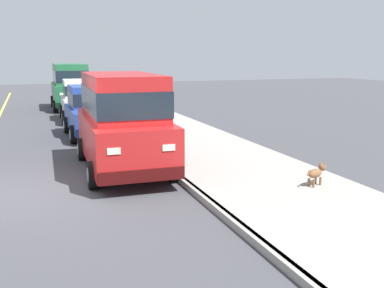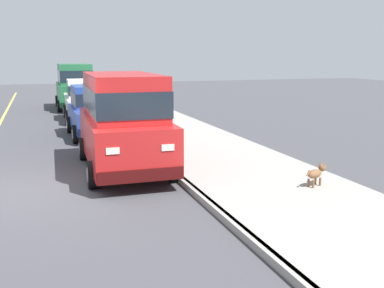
% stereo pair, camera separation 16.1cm
% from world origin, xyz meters
% --- Properties ---
extents(ground_plane, '(80.00, 80.00, 0.00)m').
position_xyz_m(ground_plane, '(0.00, 0.00, 0.00)').
color(ground_plane, '#424247').
extents(curb, '(0.16, 64.00, 0.14)m').
position_xyz_m(curb, '(3.20, 0.00, 0.07)').
color(curb, gray).
rests_on(curb, ground).
extents(sidewalk, '(3.60, 64.00, 0.14)m').
position_xyz_m(sidewalk, '(5.00, 0.00, 0.07)').
color(sidewalk, '#99968E').
rests_on(sidewalk, ground).
extents(car_red_van, '(2.23, 4.95, 2.52)m').
position_xyz_m(car_red_van, '(2.15, 1.16, 1.39)').
color(car_red_van, red).
rests_on(car_red_van, ground).
extents(car_blue_hatchback, '(2.01, 3.83, 1.88)m').
position_xyz_m(car_blue_hatchback, '(2.08, 6.54, 0.98)').
color(car_blue_hatchback, '#28479E').
rests_on(car_blue_hatchback, ground).
extents(car_white_hatchback, '(2.02, 3.84, 1.88)m').
position_xyz_m(car_white_hatchback, '(2.16, 10.98, 0.98)').
color(car_white_hatchback, white).
rests_on(car_white_hatchback, ground).
extents(car_green_van, '(2.17, 4.92, 2.52)m').
position_xyz_m(car_green_van, '(2.09, 15.86, 1.39)').
color(car_green_van, '#23663D').
rests_on(car_green_van, ground).
extents(dog_brown, '(0.71, 0.38, 0.49)m').
position_xyz_m(dog_brown, '(5.81, -2.18, 0.43)').
color(dog_brown, brown).
rests_on(dog_brown, sidewalk).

